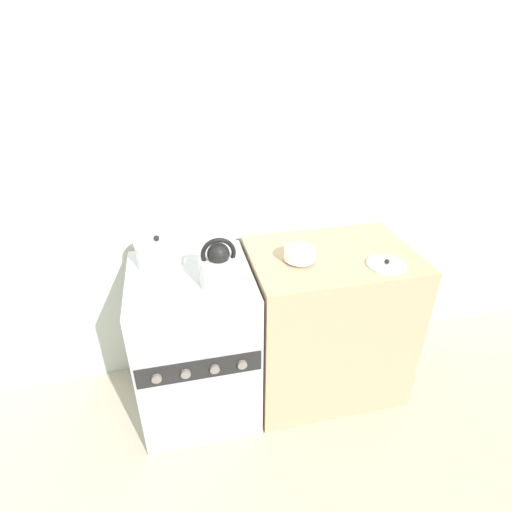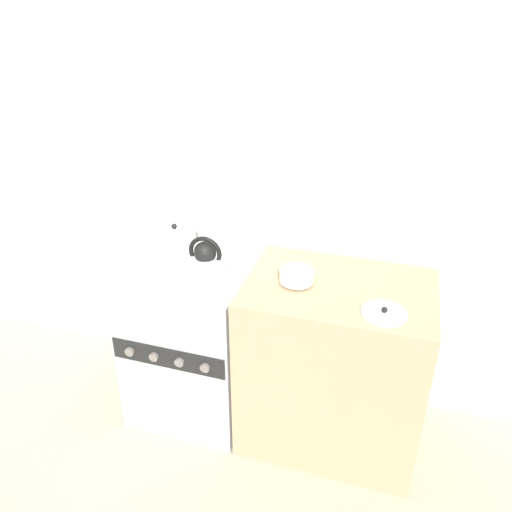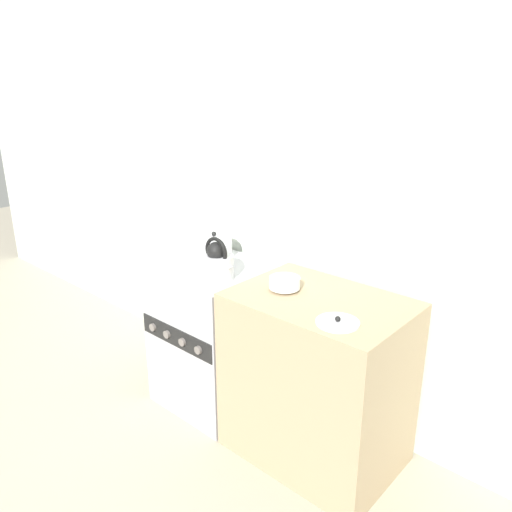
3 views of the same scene
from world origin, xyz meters
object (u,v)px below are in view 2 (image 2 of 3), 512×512
(enamel_bowl, at_px, (297,276))
(loose_pot_lid, at_px, (384,313))
(kettle, at_px, (206,265))
(stove, at_px, (195,338))
(cooking_pot, at_px, (175,240))

(enamel_bowl, distance_m, loose_pot_lid, 0.41)
(kettle, relative_size, enamel_bowl, 1.51)
(enamel_bowl, height_order, loose_pot_lid, enamel_bowl)
(kettle, bearing_deg, stove, 141.82)
(kettle, relative_size, cooking_pot, 1.05)
(cooking_pot, bearing_deg, loose_pot_lid, -15.70)
(cooking_pot, relative_size, loose_pot_lid, 1.18)
(stove, relative_size, loose_pot_lid, 4.57)
(cooking_pot, height_order, enamel_bowl, cooking_pot)
(cooking_pot, bearing_deg, kettle, -41.60)
(stove, bearing_deg, cooking_pot, 135.27)
(kettle, xyz_separation_m, cooking_pot, (-0.26, 0.23, -0.02))
(cooking_pot, bearing_deg, enamel_bowl, -13.81)
(enamel_bowl, xyz_separation_m, loose_pot_lid, (0.39, -0.13, -0.03))
(cooking_pot, xyz_separation_m, loose_pot_lid, (1.05, -0.30, -0.03))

